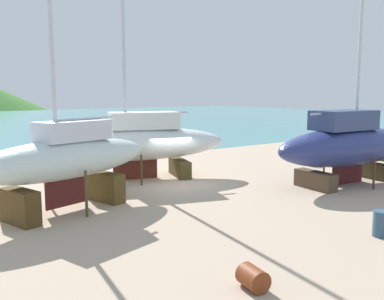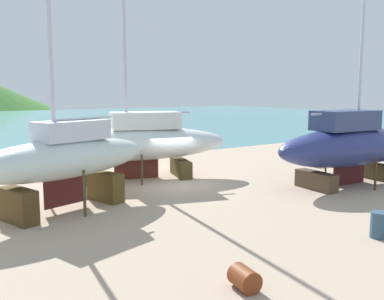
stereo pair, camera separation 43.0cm
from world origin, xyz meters
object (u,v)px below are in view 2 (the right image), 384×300
at_px(barrel_tar_black, 310,160).
at_px(sailboat_far_slipway, 350,145).
at_px(barrel_by_slipway, 379,225).
at_px(sailboat_mid_port, 137,142).
at_px(barrel_tipped_center, 322,159).
at_px(sailboat_large_starboard, 65,159).
at_px(barrel_blue_faded, 244,278).

bearing_deg(barrel_tar_black, sailboat_far_slipway, -120.73).
bearing_deg(barrel_by_slipway, sailboat_mid_port, 98.60).
relative_size(barrel_tar_black, barrel_tipped_center, 0.86).
bearing_deg(sailboat_large_starboard, barrel_tar_black, 168.88).
xyz_separation_m(sailboat_far_slipway, barrel_blue_faded, (-13.22, -6.14, -1.88)).
height_order(sailboat_mid_port, barrel_by_slipway, sailboat_mid_port).
bearing_deg(sailboat_large_starboard, barrel_tipped_center, 169.66).
distance_m(sailboat_mid_port, barrel_blue_faded, 14.99).
height_order(sailboat_mid_port, barrel_tar_black, sailboat_mid_port).
height_order(barrel_blue_faded, barrel_tipped_center, barrel_blue_faded).
bearing_deg(barrel_tar_black, barrel_blue_faded, -145.25).
relative_size(sailboat_large_starboard, barrel_tar_black, 16.80).
bearing_deg(sailboat_mid_port, barrel_by_slipway, 116.59).
distance_m(sailboat_far_slipway, barrel_tipped_center, 7.62).
relative_size(sailboat_mid_port, barrel_by_slipway, 17.52).
relative_size(sailboat_large_starboard, barrel_tipped_center, 14.45).
height_order(sailboat_far_slipway, barrel_tipped_center, sailboat_far_slipway).
height_order(sailboat_large_starboard, barrel_by_slipway, sailboat_large_starboard).
bearing_deg(sailboat_mid_port, barrel_tipped_center, -172.42).
distance_m(sailboat_mid_port, barrel_tar_black, 12.35).
height_order(sailboat_large_starboard, barrel_tipped_center, sailboat_large_starboard).
bearing_deg(sailboat_far_slipway, barrel_blue_faded, -149.68).
relative_size(barrel_blue_faded, barrel_by_slipway, 0.85).
distance_m(sailboat_mid_port, barrel_by_slipway, 14.23).
height_order(sailboat_large_starboard, sailboat_far_slipway, sailboat_far_slipway).
relative_size(sailboat_mid_port, barrel_tar_black, 20.29).
distance_m(sailboat_far_slipway, barrel_tar_black, 6.26).
distance_m(barrel_tar_black, barrel_blue_faded, 19.82).
bearing_deg(barrel_by_slipway, sailboat_large_starboard, 128.81).
xyz_separation_m(barrel_blue_faded, barrel_tipped_center, (18.06, 11.70, -0.03)).
bearing_deg(barrel_blue_faded, sailboat_large_starboard, 97.24).
xyz_separation_m(sailboat_large_starboard, sailboat_far_slipway, (14.48, -3.78, -0.09)).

